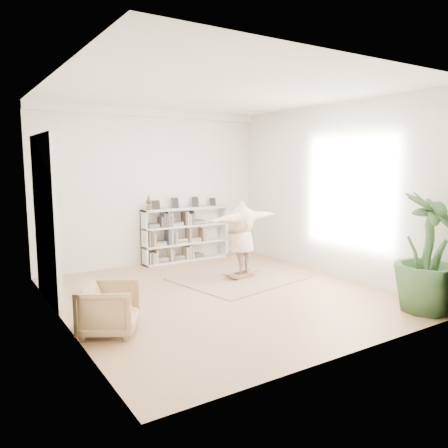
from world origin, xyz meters
The scene contains 9 objects.
floor centered at (0.00, 0.00, 0.00)m, with size 6.00×6.00×0.00m, color tan.
room_shell centered at (0.00, 2.94, 3.51)m, with size 6.00×6.00×6.00m.
doors centered at (-2.70, 1.30, 1.40)m, with size 0.09×1.78×2.92m.
bookshelf centered at (0.74, 2.82, 0.64)m, with size 2.20×0.35×1.64m.
armchair centered at (-2.30, -0.71, 0.35)m, with size 0.75×0.78×0.71m, color tan.
rug centered at (0.94, 0.73, 0.01)m, with size 2.50×2.00×0.02m, color tan.
rocker_board centered at (0.94, 0.73, 0.07)m, with size 0.58×0.41×0.11m.
person centered at (0.94, 0.73, 0.89)m, with size 1.87×0.51×1.52m, color #C8AB96.
houseplant centered at (2.30, -2.55, 0.96)m, with size 1.07×1.07×1.91m, color #33562B.
Camera 1 is at (-4.11, -6.54, 2.39)m, focal length 35.00 mm.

